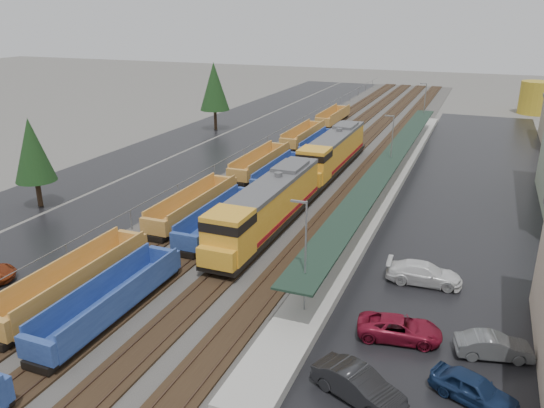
{
  "coord_description": "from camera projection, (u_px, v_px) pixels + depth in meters",
  "views": [
    {
      "loc": [
        18.57,
        -8.03,
        18.43
      ],
      "look_at": [
        1.59,
        34.18,
        2.0
      ],
      "focal_mm": 35.0,
      "sensor_mm": 36.0,
      "label": 1
    }
  ],
  "objects": [
    {
      "name": "ballast_strip",
      "position": [
        332.0,
        156.0,
        72.13
      ],
      "size": [
        20.0,
        160.0,
        0.08
      ],
      "primitive_type": "cube",
      "color": "#302D2B",
      "rests_on": "ground"
    },
    {
      "name": "trackbed",
      "position": [
        332.0,
        156.0,
        72.09
      ],
      "size": [
        14.6,
        160.0,
        0.22
      ],
      "color": "black",
      "rests_on": "ground"
    },
    {
      "name": "west_parking_lot",
      "position": [
        233.0,
        147.0,
        77.4
      ],
      "size": [
        10.0,
        160.0,
        0.02
      ],
      "primitive_type": "cube",
      "color": "black",
      "rests_on": "ground"
    },
    {
      "name": "west_road",
      "position": [
        174.0,
        141.0,
        80.91
      ],
      "size": [
        9.0,
        160.0,
        0.02
      ],
      "primitive_type": "cube",
      "color": "black",
      "rests_on": "ground"
    },
    {
      "name": "east_commuter_lot",
      "position": [
        478.0,
        196.0,
        56.74
      ],
      "size": [
        16.0,
        100.0,
        0.02
      ],
      "primitive_type": "cube",
      "color": "black",
      "rests_on": "ground"
    },
    {
      "name": "station_platform",
      "position": [
        389.0,
        179.0,
        59.84
      ],
      "size": [
        3.0,
        80.0,
        8.0
      ],
      "color": "#9E9B93",
      "rests_on": "ground"
    },
    {
      "name": "chainlink_fence",
      "position": [
        263.0,
        142.0,
        73.57
      ],
      "size": [
        0.08,
        160.04,
        2.02
      ],
      "color": "gray",
      "rests_on": "ground"
    },
    {
      "name": "tree_west_near",
      "position": [
        32.0,
        150.0,
        51.71
      ],
      "size": [
        3.96,
        3.96,
        9.0
      ],
      "color": "#332316",
      "rests_on": "ground"
    },
    {
      "name": "tree_west_far",
      "position": [
        214.0,
        86.0,
        86.52
      ],
      "size": [
        4.84,
        4.84,
        11.0
      ],
      "color": "#332316",
      "rests_on": "ground"
    },
    {
      "name": "locomotive_lead",
      "position": [
        267.0,
        207.0,
        46.06
      ],
      "size": [
        3.19,
        21.0,
        4.75
      ],
      "color": "black",
      "rests_on": "ground"
    },
    {
      "name": "locomotive_trail",
      "position": [
        332.0,
        152.0,
        64.38
      ],
      "size": [
        3.19,
        21.0,
        4.75
      ],
      "color": "black",
      "rests_on": "ground"
    },
    {
      "name": "well_string_yellow",
      "position": [
        194.0,
        206.0,
        50.38
      ],
      "size": [
        2.58,
        111.7,
        2.29
      ],
      "color": "#B58132",
      "rests_on": "ground"
    },
    {
      "name": "well_string_blue",
      "position": [
        175.0,
        254.0,
        40.42
      ],
      "size": [
        2.53,
        89.52,
        2.24
      ],
      "color": "navy",
      "rests_on": "ground"
    },
    {
      "name": "storage_tank",
      "position": [
        536.0,
        98.0,
        101.67
      ],
      "size": [
        6.2,
        6.2,
        6.2
      ],
      "primitive_type": "cylinder",
      "color": "gold",
      "rests_on": "ground"
    },
    {
      "name": "parked_car_east_a",
      "position": [
        358.0,
        385.0,
        26.61
      ],
      "size": [
        3.56,
        5.24,
        1.63
      ],
      "primitive_type": "imported",
      "rotation": [
        0.0,
        0.0,
        1.16
      ],
      "color": "black",
      "rests_on": "ground"
    },
    {
      "name": "parked_car_east_b",
      "position": [
        399.0,
        329.0,
        31.61
      ],
      "size": [
        2.98,
        5.26,
        1.39
      ],
      "primitive_type": "imported",
      "rotation": [
        0.0,
        0.0,
        1.71
      ],
      "color": "maroon",
      "rests_on": "ground"
    },
    {
      "name": "parked_car_east_c",
      "position": [
        424.0,
        274.0,
        38.1
      ],
      "size": [
        2.5,
        5.46,
        1.55
      ],
      "primitive_type": "imported",
      "rotation": [
        0.0,
        0.0,
        1.63
      ],
      "color": "silver",
      "rests_on": "ground"
    },
    {
      "name": "parked_car_east_d",
      "position": [
        474.0,
        389.0,
        26.45
      ],
      "size": [
        3.29,
        4.68,
        1.48
      ],
      "primitive_type": "imported",
      "rotation": [
        0.0,
        0.0,
        1.17
      ],
      "color": "#132549",
      "rests_on": "ground"
    },
    {
      "name": "parked_car_east_e",
      "position": [
        494.0,
        346.0,
        29.9
      ],
      "size": [
        2.46,
        4.46,
        1.39
      ],
      "primitive_type": "imported",
      "rotation": [
        0.0,
        0.0,
        1.82
      ],
      "color": "#525456",
      "rests_on": "ground"
    }
  ]
}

